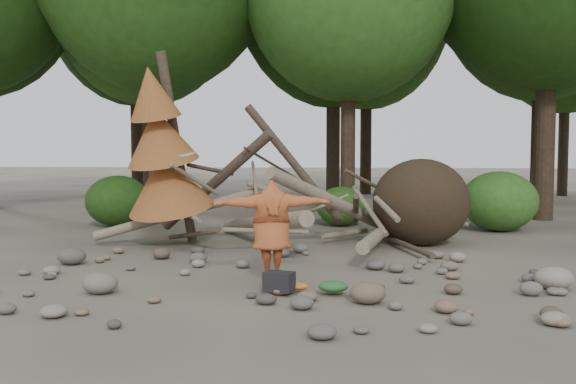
{
  "coord_description": "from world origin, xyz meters",
  "views": [
    {
      "loc": [
        0.74,
        -10.4,
        2.23
      ],
      "look_at": [
        -0.21,
        1.5,
        1.4
      ],
      "focal_mm": 40.0,
      "sensor_mm": 36.0,
      "label": 1
    }
  ],
  "objects": [
    {
      "name": "deadfall_pile",
      "position": [
        2.02,
        4.24,
        0.95
      ],
      "size": [
        8.55,
        5.24,
        3.3
      ],
      "color": "#332619",
      "rests_on": "ground"
    },
    {
      "name": "bush_mid",
      "position": [
        0.8,
        7.8,
        0.56
      ],
      "size": [
        1.4,
        1.4,
        1.12
      ],
      "primitive_type": "ellipsoid",
      "color": "#295819",
      "rests_on": "ground"
    },
    {
      "name": "ground",
      "position": [
        0.0,
        0.0,
        0.0
      ],
      "size": [
        120.0,
        120.0,
        0.0
      ],
      "primitive_type": "plane",
      "color": "#514C44",
      "rests_on": "ground"
    },
    {
      "name": "boulder_mid_left",
      "position": [
        -4.34,
        1.33,
        0.16
      ],
      "size": [
        0.54,
        0.49,
        0.32
      ],
      "primitive_type": "ellipsoid",
      "color": "#58514A",
      "rests_on": "ground"
    },
    {
      "name": "backpack",
      "position": [
        -0.16,
        -0.85,
        0.14
      ],
      "size": [
        0.5,
        0.41,
        0.29
      ],
      "primitive_type": "cube",
      "rotation": [
        0.0,
        0.0,
        -0.31
      ],
      "color": "black",
      "rests_on": "ground"
    },
    {
      "name": "cloth_orange",
      "position": [
        0.13,
        -0.68,
        0.05
      ],
      "size": [
        0.28,
        0.23,
        0.1
      ],
      "primitive_type": "ellipsoid",
      "color": "#C17321",
      "rests_on": "ground"
    },
    {
      "name": "dead_conifer",
      "position": [
        -3.12,
        3.37,
        2.11
      ],
      "size": [
        2.06,
        2.16,
        4.35
      ],
      "color": "#4C3F30",
      "rests_on": "ground"
    },
    {
      "name": "cloth_green",
      "position": [
        0.66,
        -0.81,
        0.08
      ],
      "size": [
        0.45,
        0.38,
        0.17
      ],
      "primitive_type": "ellipsoid",
      "color": "#26612B",
      "rests_on": "ground"
    },
    {
      "name": "bush_left",
      "position": [
        -5.5,
        7.2,
        0.72
      ],
      "size": [
        1.8,
        1.8,
        1.44
      ],
      "primitive_type": "ellipsoid",
      "color": "#1F4512",
      "rests_on": "ground"
    },
    {
      "name": "bush_right",
      "position": [
        5.0,
        7.0,
        0.8
      ],
      "size": [
        2.0,
        2.0,
        1.6
      ],
      "primitive_type": "ellipsoid",
      "color": "#336820",
      "rests_on": "ground"
    },
    {
      "name": "boulder_front_left",
      "position": [
        -2.9,
        -0.99,
        0.16
      ],
      "size": [
        0.54,
        0.49,
        0.33
      ],
      "primitive_type": "ellipsoid",
      "color": "slate",
      "rests_on": "ground"
    },
    {
      "name": "frisbee_thrower",
      "position": [
        -0.36,
        -0.11,
        0.9
      ],
      "size": [
        2.63,
        0.93,
        2.1
      ],
      "color": "#AD4F27",
      "rests_on": "ground"
    },
    {
      "name": "boulder_front_right",
      "position": [
        1.16,
        -1.3,
        0.16
      ],
      "size": [
        0.52,
        0.47,
        0.31
      ],
      "primitive_type": "ellipsoid",
      "color": "brown",
      "rests_on": "ground"
    },
    {
      "name": "boulder_mid_right",
      "position": [
        4.12,
        -0.14,
        0.18
      ],
      "size": [
        0.59,
        0.54,
        0.36
      ],
      "primitive_type": "ellipsoid",
      "color": "gray",
      "rests_on": "ground"
    }
  ]
}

